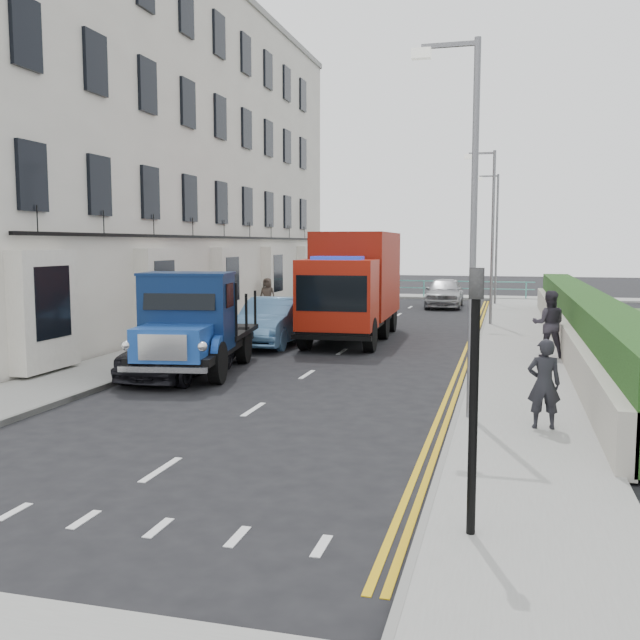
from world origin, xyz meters
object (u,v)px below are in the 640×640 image
at_px(bedford_lorry, 190,330).
at_px(lamp_near, 467,208).
at_px(lamp_mid, 490,227).
at_px(pedestrian_east_near, 544,384).
at_px(parked_car_front, 180,347).
at_px(red_lorry, 354,283).
at_px(lamp_far, 494,231).

bearing_deg(bedford_lorry, lamp_near, -32.41).
height_order(lamp_mid, pedestrian_east_near, lamp_mid).
relative_size(bedford_lorry, parked_car_front, 1.31).
height_order(bedford_lorry, red_lorry, red_lorry).
bearing_deg(parked_car_front, pedestrian_east_near, -22.16).
xyz_separation_m(bedford_lorry, pedestrian_east_near, (8.40, -3.55, -0.28)).
relative_size(lamp_far, red_lorry, 0.97).
xyz_separation_m(lamp_far, bedford_lorry, (-6.98, -22.96, -2.80)).
height_order(lamp_near, pedestrian_east_near, lamp_near).
bearing_deg(bedford_lorry, lamp_mid, 52.77).
bearing_deg(lamp_mid, pedestrian_east_near, -85.10).
xyz_separation_m(lamp_near, bedford_lorry, (-6.98, 3.04, -2.80)).
bearing_deg(lamp_far, bedford_lorry, -106.92).
height_order(lamp_mid, bedford_lorry, lamp_mid).
xyz_separation_m(lamp_near, lamp_mid, (0.00, 16.00, 0.00)).
relative_size(lamp_mid, lamp_far, 1.00).
bearing_deg(bedford_lorry, parked_car_front, 179.20).
bearing_deg(red_lorry, lamp_far, 71.62).
relative_size(lamp_mid, red_lorry, 0.97).
distance_m(lamp_near, red_lorry, 12.03).
bearing_deg(red_lorry, lamp_mid, 46.49).
relative_size(lamp_near, pedestrian_east_near, 4.40).
bearing_deg(bedford_lorry, lamp_far, 64.17).
relative_size(bedford_lorry, pedestrian_east_near, 3.59).
relative_size(lamp_near, lamp_far, 1.00).
distance_m(lamp_near, lamp_mid, 16.00).
xyz_separation_m(lamp_near, pedestrian_east_near, (1.41, -0.51, -3.08)).
relative_size(lamp_far, parked_car_front, 1.61).
xyz_separation_m(lamp_mid, lamp_far, (0.00, 10.00, 0.00)).
bearing_deg(lamp_mid, lamp_far, 90.00).
bearing_deg(lamp_far, lamp_mid, -90.00).
bearing_deg(red_lorry, pedestrian_east_near, -64.81).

